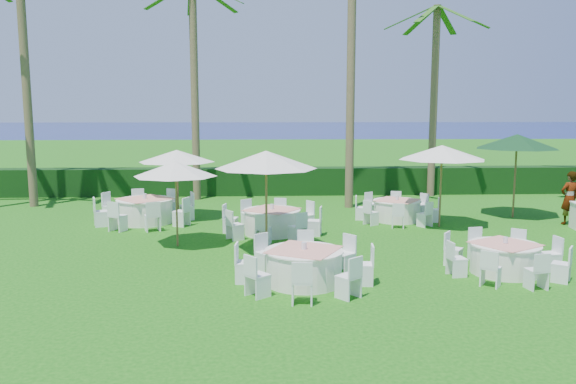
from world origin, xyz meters
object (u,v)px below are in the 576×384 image
at_px(banquet_table_d, 145,210).
at_px(umbrella_c, 177,156).
at_px(banquet_table_f, 397,210).
at_px(umbrella_d, 442,152).
at_px(umbrella_green, 517,141).
at_px(staff_person, 569,198).
at_px(banquet_table_b, 304,265).
at_px(banquet_table_e, 272,221).
at_px(banquet_table_c, 505,258).
at_px(umbrella_a, 175,169).
at_px(umbrella_b, 266,160).

bearing_deg(banquet_table_d, umbrella_c, 34.47).
distance_m(banquet_table_f, umbrella_c, 7.75).
height_order(banquet_table_d, banquet_table_f, banquet_table_d).
bearing_deg(umbrella_d, umbrella_green, 25.98).
xyz_separation_m(banquet_table_f, staff_person, (5.49, -0.91, 0.51)).
height_order(banquet_table_b, staff_person, staff_person).
distance_m(banquet_table_f, staff_person, 5.59).
relative_size(umbrella_d, staff_person, 1.57).
distance_m(banquet_table_d, banquet_table_e, 4.62).
xyz_separation_m(banquet_table_c, umbrella_a, (-7.93, 2.99, 1.78)).
bearing_deg(banquet_table_b, banquet_table_c, 6.71).
distance_m(banquet_table_b, banquet_table_f, 7.79).
bearing_deg(banquet_table_b, umbrella_d, 50.07).
height_order(banquet_table_d, staff_person, staff_person).
distance_m(banquet_table_b, banquet_table_d, 8.39).
bearing_deg(umbrella_green, banquet_table_e, -164.80).
bearing_deg(banquet_table_f, staff_person, -9.40).
bearing_deg(banquet_table_c, banquet_table_e, 140.09).
bearing_deg(umbrella_c, staff_person, -7.11).
xyz_separation_m(banquet_table_c, banquet_table_d, (-9.48, 6.33, 0.06)).
height_order(banquet_table_c, umbrella_a, umbrella_a).
distance_m(banquet_table_f, umbrella_a, 7.90).
distance_m(banquet_table_e, banquet_table_f, 4.69).
xyz_separation_m(banquet_table_c, umbrella_c, (-8.49, 7.01, 1.81)).
xyz_separation_m(banquet_table_b, umbrella_green, (7.95, 7.29, 2.27)).
distance_m(umbrella_c, staff_person, 13.16).
bearing_deg(umbrella_d, umbrella_b, -151.32).
xyz_separation_m(umbrella_b, umbrella_green, (8.74, 4.59, 0.20)).
bearing_deg(banquet_table_c, banquet_table_f, 98.89).
bearing_deg(staff_person, umbrella_green, -59.51).
distance_m(banquet_table_e, umbrella_c, 4.49).
bearing_deg(banquet_table_f, umbrella_c, 174.58).
distance_m(banquet_table_f, umbrella_d, 2.56).
bearing_deg(banquet_table_e, banquet_table_c, -39.91).
relative_size(banquet_table_f, umbrella_a, 1.20).
bearing_deg(banquet_table_e, staff_person, 5.69).
height_order(banquet_table_f, umbrella_b, umbrella_b).
bearing_deg(banquet_table_b, banquet_table_d, 124.89).
height_order(banquet_table_c, banquet_table_d, banquet_table_d).
bearing_deg(staff_person, umbrella_b, 5.84).
relative_size(banquet_table_b, umbrella_green, 1.03).
xyz_separation_m(umbrella_a, umbrella_c, (-0.56, 4.02, 0.03)).
xyz_separation_m(umbrella_a, umbrella_green, (11.20, 3.75, 0.51)).
relative_size(banquet_table_b, staff_person, 1.70).
height_order(banquet_table_d, umbrella_b, umbrella_b).
bearing_deg(banquet_table_b, banquet_table_e, 96.85).
distance_m(umbrella_a, umbrella_d, 8.38).
bearing_deg(banquet_table_f, umbrella_green, 5.87).
relative_size(umbrella_a, umbrella_green, 0.81).
bearing_deg(banquet_table_e, banquet_table_f, 23.69).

